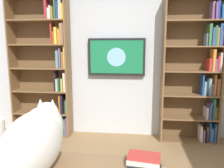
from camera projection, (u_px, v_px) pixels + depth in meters
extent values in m
cube|color=silver|center=(114.00, 52.00, 3.44)|extent=(4.52, 0.06, 2.70)
cube|color=brown|center=(221.00, 71.00, 3.13)|extent=(0.02, 0.28, 2.17)
cube|color=brown|center=(163.00, 71.00, 3.22)|extent=(0.02, 0.28, 2.17)
cube|color=brown|center=(189.00, 70.00, 3.30)|extent=(0.85, 0.01, 2.17)
cube|color=brown|center=(187.00, 140.00, 3.35)|extent=(0.80, 0.27, 0.02)
cube|color=brown|center=(188.00, 118.00, 3.29)|extent=(0.80, 0.27, 0.02)
cube|color=brown|center=(190.00, 95.00, 3.23)|extent=(0.80, 0.27, 0.02)
cube|color=brown|center=(191.00, 71.00, 3.17)|extent=(0.80, 0.27, 0.02)
cube|color=brown|center=(193.00, 47.00, 3.11)|extent=(0.80, 0.27, 0.02)
cube|color=brown|center=(194.00, 21.00, 3.05)|extent=(0.80, 0.27, 0.02)
cube|color=#22529A|center=(214.00, 132.00, 3.27)|extent=(0.02, 0.19, 0.29)
cube|color=#6594B2|center=(211.00, 134.00, 3.29)|extent=(0.03, 0.12, 0.20)
cube|color=#294989|center=(209.00, 131.00, 3.29)|extent=(0.02, 0.17, 0.31)
cube|color=olive|center=(206.00, 133.00, 3.31)|extent=(0.03, 0.14, 0.22)
cube|color=black|center=(204.00, 135.00, 3.30)|extent=(0.02, 0.23, 0.16)
cube|color=#85537A|center=(202.00, 134.00, 3.31)|extent=(0.03, 0.24, 0.19)
cube|color=beige|center=(200.00, 133.00, 3.29)|extent=(0.04, 0.17, 0.25)
cube|color=#A36F3A|center=(215.00, 112.00, 3.24)|extent=(0.03, 0.15, 0.18)
cube|color=#2F7051|center=(213.00, 108.00, 3.22)|extent=(0.04, 0.16, 0.31)
cube|color=#84488D|center=(210.00, 110.00, 3.22)|extent=(0.02, 0.15, 0.25)
cube|color=#39588D|center=(208.00, 111.00, 3.22)|extent=(0.03, 0.21, 0.22)
cube|color=silver|center=(206.00, 112.00, 3.25)|extent=(0.02, 0.21, 0.18)
cube|color=olive|center=(217.00, 87.00, 3.17)|extent=(0.03, 0.21, 0.25)
cube|color=orange|center=(214.00, 85.00, 3.17)|extent=(0.03, 0.14, 0.31)
cube|color=#7B4E82|center=(211.00, 89.00, 3.18)|extent=(0.03, 0.12, 0.17)
cube|color=#709F9F|center=(209.00, 86.00, 3.18)|extent=(0.04, 0.16, 0.25)
cube|color=#1B2826|center=(206.00, 87.00, 3.18)|extent=(0.03, 0.19, 0.23)
cube|color=#618DAA|center=(204.00, 88.00, 3.18)|extent=(0.03, 0.16, 0.21)
cube|color=#214591|center=(202.00, 85.00, 3.17)|extent=(0.02, 0.16, 0.30)
cube|color=silver|center=(219.00, 62.00, 3.11)|extent=(0.03, 0.21, 0.26)
cube|color=#C33D38|center=(217.00, 63.00, 3.11)|extent=(0.03, 0.20, 0.21)
cube|color=#7D427F|center=(214.00, 65.00, 3.12)|extent=(0.03, 0.21, 0.18)
cube|color=orange|center=(212.00, 60.00, 3.10)|extent=(0.04, 0.17, 0.31)
cube|color=#B63026|center=(208.00, 64.00, 3.13)|extent=(0.04, 0.21, 0.18)
cube|color=#7D407C|center=(221.00, 39.00, 3.04)|extent=(0.02, 0.14, 0.20)
cube|color=#295692|center=(219.00, 35.00, 3.04)|extent=(0.03, 0.19, 0.30)
cube|color=#A26F44|center=(217.00, 37.00, 3.04)|extent=(0.03, 0.17, 0.25)
cube|color=#337049|center=(214.00, 36.00, 3.06)|extent=(0.03, 0.21, 0.28)
cube|color=#315088|center=(211.00, 37.00, 3.06)|extent=(0.03, 0.23, 0.25)
cube|color=#407B48|center=(209.00, 35.00, 3.05)|extent=(0.03, 0.19, 0.30)
cube|color=#7193AA|center=(206.00, 40.00, 3.07)|extent=(0.02, 0.14, 0.17)
cube|color=beige|center=(224.00, 11.00, 2.97)|extent=(0.03, 0.19, 0.23)
cube|color=#2E578D|center=(221.00, 13.00, 2.98)|extent=(0.04, 0.20, 0.19)
cube|color=#2647A0|center=(217.00, 11.00, 3.01)|extent=(0.05, 0.18, 0.25)
cube|color=#854A82|center=(214.00, 12.00, 3.01)|extent=(0.03, 0.22, 0.22)
cube|color=slate|center=(212.00, 11.00, 3.01)|extent=(0.03, 0.15, 0.24)
cube|color=brown|center=(68.00, 68.00, 3.37)|extent=(0.02, 0.28, 2.21)
cube|color=brown|center=(14.00, 68.00, 3.47)|extent=(0.02, 0.28, 2.21)
cube|color=brown|center=(44.00, 67.00, 3.55)|extent=(0.93, 0.01, 2.21)
cube|color=brown|center=(44.00, 133.00, 3.61)|extent=(0.89, 0.27, 0.02)
cube|color=brown|center=(43.00, 112.00, 3.54)|extent=(0.89, 0.27, 0.02)
cube|color=brown|center=(42.00, 91.00, 3.48)|extent=(0.89, 0.27, 0.02)
cube|color=brown|center=(41.00, 68.00, 3.42)|extent=(0.89, 0.27, 0.02)
cube|color=brown|center=(39.00, 45.00, 3.36)|extent=(0.89, 0.27, 0.02)
cube|color=brown|center=(38.00, 21.00, 3.30)|extent=(0.89, 0.27, 0.02)
cube|color=#724785|center=(68.00, 125.00, 3.54)|extent=(0.05, 0.21, 0.30)
cube|color=#417B41|center=(66.00, 126.00, 3.54)|extent=(0.03, 0.15, 0.26)
cube|color=#23528D|center=(64.00, 125.00, 3.55)|extent=(0.02, 0.19, 0.29)
cube|color=black|center=(62.00, 126.00, 3.55)|extent=(0.04, 0.14, 0.25)
cube|color=#428349|center=(67.00, 106.00, 3.48)|extent=(0.03, 0.17, 0.22)
cube|color=black|center=(66.00, 107.00, 3.49)|extent=(0.03, 0.15, 0.19)
cube|color=black|center=(63.00, 104.00, 3.46)|extent=(0.04, 0.19, 0.29)
cube|color=orange|center=(61.00, 104.00, 3.49)|extent=(0.03, 0.17, 0.28)
cube|color=#282723|center=(58.00, 107.00, 3.49)|extent=(0.03, 0.20, 0.17)
cube|color=beige|center=(66.00, 82.00, 3.40)|extent=(0.04, 0.21, 0.29)
cube|color=gold|center=(64.00, 85.00, 3.41)|extent=(0.02, 0.23, 0.20)
cube|color=#2E4A8B|center=(62.00, 85.00, 3.43)|extent=(0.02, 0.15, 0.17)
cube|color=#3E7F52|center=(60.00, 84.00, 3.41)|extent=(0.02, 0.22, 0.20)
cube|color=beige|center=(59.00, 84.00, 3.44)|extent=(0.03, 0.19, 0.19)
cube|color=black|center=(56.00, 81.00, 3.44)|extent=(0.03, 0.14, 0.31)
cube|color=gold|center=(66.00, 57.00, 3.35)|extent=(0.02, 0.22, 0.33)
cube|color=olive|center=(64.00, 60.00, 3.35)|extent=(0.03, 0.16, 0.25)
cube|color=slate|center=(61.00, 58.00, 3.35)|extent=(0.02, 0.17, 0.30)
cube|color=#5E91A1|center=(59.00, 59.00, 3.38)|extent=(0.04, 0.23, 0.27)
cube|color=#976445|center=(65.00, 34.00, 3.27)|extent=(0.02, 0.23, 0.31)
cube|color=#9C7446|center=(63.00, 34.00, 3.29)|extent=(0.03, 0.21, 0.30)
cube|color=orange|center=(61.00, 37.00, 3.31)|extent=(0.03, 0.21, 0.22)
cube|color=yellow|center=(57.00, 36.00, 3.29)|extent=(0.04, 0.21, 0.25)
cube|color=#AA3E24|center=(55.00, 38.00, 3.32)|extent=(0.03, 0.21, 0.18)
cube|color=#B53629|center=(53.00, 34.00, 3.31)|extent=(0.02, 0.16, 0.32)
cube|color=gold|center=(64.00, 12.00, 3.24)|extent=(0.04, 0.24, 0.22)
cube|color=beige|center=(61.00, 9.00, 3.22)|extent=(0.05, 0.13, 0.32)
cube|color=#244692|center=(58.00, 11.00, 3.24)|extent=(0.02, 0.18, 0.26)
cube|color=#377240|center=(56.00, 8.00, 3.24)|extent=(0.02, 0.18, 0.33)
cube|color=olive|center=(54.00, 14.00, 3.25)|extent=(0.03, 0.23, 0.18)
cube|color=silver|center=(52.00, 13.00, 3.26)|extent=(0.03, 0.23, 0.20)
cube|color=silver|center=(50.00, 14.00, 3.26)|extent=(0.03, 0.14, 0.17)
cube|color=#B62D34|center=(47.00, 10.00, 3.27)|extent=(0.04, 0.16, 0.29)
cube|color=black|center=(117.00, 57.00, 3.37)|extent=(0.89, 0.06, 0.58)
cube|color=#1E7F4C|center=(116.00, 57.00, 3.34)|extent=(0.82, 0.01, 0.51)
cylinder|color=#8CCCEA|center=(116.00, 57.00, 3.33)|extent=(0.29, 0.00, 0.29)
ellipsoid|color=white|center=(34.00, 144.00, 1.18)|extent=(0.28, 0.55, 0.35)
ellipsoid|color=white|center=(43.00, 128.00, 1.30)|extent=(0.23, 0.31, 0.26)
sphere|color=white|center=(47.00, 113.00, 1.35)|extent=(0.14, 0.14, 0.14)
cone|color=white|center=(53.00, 105.00, 1.34)|extent=(0.06, 0.06, 0.08)
cone|color=white|center=(41.00, 105.00, 1.35)|extent=(0.06, 0.06, 0.08)
cone|color=beige|center=(52.00, 106.00, 1.34)|extent=(0.04, 0.04, 0.06)
cone|color=beige|center=(40.00, 106.00, 1.34)|extent=(0.04, 0.04, 0.06)
cube|color=black|center=(143.00, 163.00, 1.30)|extent=(0.21, 0.14, 0.02)
cube|color=beige|center=(143.00, 160.00, 1.29)|extent=(0.20, 0.15, 0.02)
cube|color=#B7332D|center=(144.00, 156.00, 1.29)|extent=(0.21, 0.13, 0.02)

